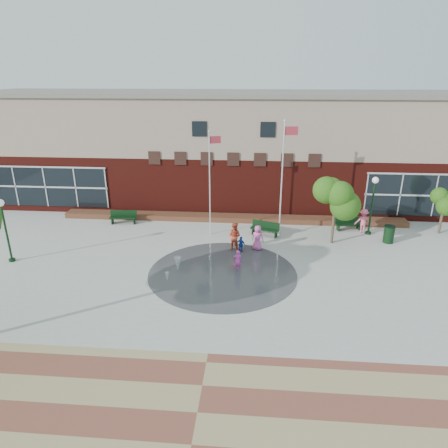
# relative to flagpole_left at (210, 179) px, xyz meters

# --- Properties ---
(ground) EXTENTS (120.00, 120.00, 0.00)m
(ground) POSITION_rel_flagpole_left_xyz_m (1.31, -8.72, -4.02)
(ground) COLOR #666056
(ground) RESTS_ON ground
(plaza_concrete) EXTENTS (46.00, 18.00, 0.01)m
(plaza_concrete) POSITION_rel_flagpole_left_xyz_m (1.31, -4.72, -4.01)
(plaza_concrete) COLOR #A8A8A0
(plaza_concrete) RESTS_ON ground
(paver_band) EXTENTS (46.00, 6.00, 0.01)m
(paver_band) POSITION_rel_flagpole_left_xyz_m (1.31, -15.72, -4.01)
(paver_band) COLOR brown
(paver_band) RESTS_ON ground
(splash_pad) EXTENTS (8.40, 8.40, 0.01)m
(splash_pad) POSITION_rel_flagpole_left_xyz_m (1.31, -5.72, -4.01)
(splash_pad) COLOR #383A3D
(splash_pad) RESTS_ON ground
(library_building) EXTENTS (44.40, 10.40, 9.20)m
(library_building) POSITION_rel_flagpole_left_xyz_m (1.31, 8.76, 0.63)
(library_building) COLOR #54130E
(library_building) RESTS_ON ground
(flower_bed) EXTENTS (26.00, 1.20, 0.40)m
(flower_bed) POSITION_rel_flagpole_left_xyz_m (1.31, 2.88, -4.02)
(flower_bed) COLOR maroon
(flower_bed) RESTS_ON ground
(flagpole_left) EXTENTS (0.81, 0.33, 7.21)m
(flagpole_left) POSITION_rel_flagpole_left_xyz_m (0.00, 0.00, 0.00)
(flagpole_left) COLOR white
(flagpole_left) RESTS_ON ground
(flagpole_right) EXTENTS (0.96, 0.26, 7.91)m
(flagpole_right) POSITION_rel_flagpole_left_xyz_m (4.81, 0.21, 0.40)
(flagpole_right) COLOR white
(flagpole_right) RESTS_ON ground
(lamp_left) EXTENTS (0.41, 0.41, 3.90)m
(lamp_left) POSITION_rel_flagpole_left_xyz_m (-11.47, -5.25, -1.59)
(lamp_left) COLOR black
(lamp_left) RESTS_ON ground
(lamp_right) EXTENTS (0.44, 0.44, 4.13)m
(lamp_right) POSITION_rel_flagpole_left_xyz_m (11.04, 0.91, -1.45)
(lamp_right) COLOR black
(lamp_right) RESTS_ON ground
(bench_left) EXTENTS (2.01, 0.72, 0.99)m
(bench_left) POSITION_rel_flagpole_left_xyz_m (-6.80, 1.58, -3.70)
(bench_left) COLOR black
(bench_left) RESTS_ON ground
(bench_mid) EXTENTS (2.05, 1.21, 1.00)m
(bench_mid) POSITION_rel_flagpole_left_xyz_m (3.75, 0.04, -3.69)
(bench_mid) COLOR black
(bench_mid) RESTS_ON ground
(bench_right) EXTENTS (1.91, 0.91, 0.93)m
(bench_right) POSITION_rel_flagpole_left_xyz_m (9.77, 1.60, -3.72)
(bench_right) COLOR black
(bench_right) RESTS_ON ground
(trash_can) EXTENTS (0.72, 0.72, 1.19)m
(trash_can) POSITION_rel_flagpole_left_xyz_m (11.97, -0.49, -3.41)
(trash_can) COLOR black
(trash_can) RESTS_ON ground
(tree_mid) EXTENTS (2.66, 2.66, 4.48)m
(tree_mid) POSITION_rel_flagpole_left_xyz_m (8.20, -0.86, -0.75)
(tree_mid) COLOR #413527
(tree_mid) RESTS_ON ground
(tree_small_right) EXTENTS (1.91, 1.91, 3.26)m
(tree_small_right) POSITION_rel_flagpole_left_xyz_m (16.05, 1.48, -1.64)
(tree_small_right) COLOR #413527
(tree_small_right) RESTS_ON ground
(water_jet_a) EXTENTS (0.41, 0.41, 0.80)m
(water_jet_a) POSITION_rel_flagpole_left_xyz_m (-1.27, -5.64, -4.02)
(water_jet_a) COLOR white
(water_jet_a) RESTS_ON ground
(water_jet_b) EXTENTS (0.22, 0.22, 0.50)m
(water_jet_b) POSITION_rel_flagpole_left_xyz_m (-1.62, -6.91, -4.02)
(water_jet_b) COLOR white
(water_jet_b) RESTS_ON ground
(child_splash) EXTENTS (0.52, 0.39, 1.29)m
(child_splash) POSITION_rel_flagpole_left_xyz_m (2.14, -5.36, -3.37)
(child_splash) COLOR #D743AC
(child_splash) RESTS_ON ground
(adult_red) EXTENTS (1.10, 1.00, 1.83)m
(adult_red) POSITION_rel_flagpole_left_xyz_m (1.78, -2.40, -3.10)
(adult_red) COLOR #C9492C
(adult_red) RESTS_ON ground
(adult_pink) EXTENTS (0.94, 0.78, 1.65)m
(adult_pink) POSITION_rel_flagpole_left_xyz_m (3.26, -2.36, -3.19)
(adult_pink) COLOR #D754A4
(adult_pink) RESTS_ON ground
(child_blue) EXTENTS (0.68, 0.55, 1.08)m
(child_blue) POSITION_rel_flagpole_left_xyz_m (2.23, -2.85, -3.48)
(child_blue) COLOR #14319D
(child_blue) RESTS_ON ground
(person_bench) EXTENTS (1.21, 0.80, 1.76)m
(person_bench) POSITION_rel_flagpole_left_xyz_m (10.67, 1.18, -3.14)
(person_bench) COLOR #F06489
(person_bench) RESTS_ON ground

